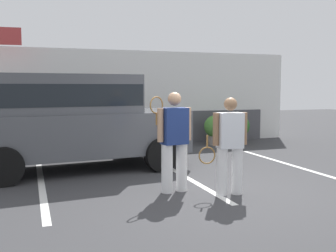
{
  "coord_description": "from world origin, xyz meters",
  "views": [
    {
      "loc": [
        -3.02,
        -5.89,
        1.79
      ],
      "look_at": [
        -0.53,
        1.2,
        1.05
      ],
      "focal_mm": 42.37,
      "sensor_mm": 36.0,
      "label": 1
    }
  ],
  "objects_px": {
    "tennis_player_man": "(174,140)",
    "tennis_player_woman": "(230,145)",
    "potted_plant_by_porch": "(215,128)",
    "potted_plant_secondary": "(238,128)",
    "parked_suv": "(73,117)"
  },
  "relations": [
    {
      "from": "parked_suv",
      "to": "potted_plant_by_porch",
      "type": "height_order",
      "value": "parked_suv"
    },
    {
      "from": "tennis_player_woman",
      "to": "parked_suv",
      "type": "bearing_deg",
      "value": -47.56
    },
    {
      "from": "tennis_player_man",
      "to": "tennis_player_woman",
      "type": "bearing_deg",
      "value": 142.59
    },
    {
      "from": "potted_plant_secondary",
      "to": "tennis_player_man",
      "type": "bearing_deg",
      "value": -129.71
    },
    {
      "from": "potted_plant_by_porch",
      "to": "potted_plant_secondary",
      "type": "xyz_separation_m",
      "value": [
        0.71,
        -0.19,
        0.01
      ]
    },
    {
      "from": "tennis_player_man",
      "to": "potted_plant_secondary",
      "type": "distance_m",
      "value": 6.05
    },
    {
      "from": "potted_plant_by_porch",
      "to": "parked_suv",
      "type": "bearing_deg",
      "value": -152.38
    },
    {
      "from": "tennis_player_woman",
      "to": "potted_plant_secondary",
      "type": "distance_m",
      "value": 5.96
    },
    {
      "from": "tennis_player_man",
      "to": "tennis_player_woman",
      "type": "distance_m",
      "value": 0.93
    },
    {
      "from": "parked_suv",
      "to": "tennis_player_man",
      "type": "height_order",
      "value": "parked_suv"
    },
    {
      "from": "tennis_player_man",
      "to": "tennis_player_woman",
      "type": "relative_size",
      "value": 1.05
    },
    {
      "from": "parked_suv",
      "to": "tennis_player_woman",
      "type": "distance_m",
      "value": 3.67
    },
    {
      "from": "parked_suv",
      "to": "tennis_player_man",
      "type": "bearing_deg",
      "value": -64.77
    },
    {
      "from": "tennis_player_woman",
      "to": "potted_plant_by_porch",
      "type": "xyz_separation_m",
      "value": [
        2.34,
        5.3,
        -0.33
      ]
    },
    {
      "from": "tennis_player_man",
      "to": "potted_plant_by_porch",
      "type": "xyz_separation_m",
      "value": [
        3.15,
        4.83,
        -0.39
      ]
    }
  ]
}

